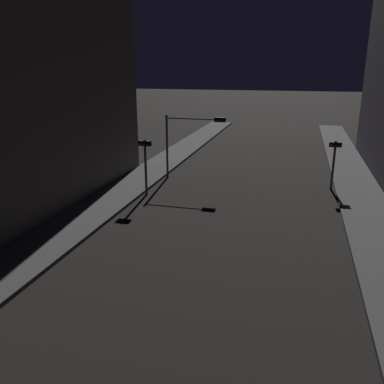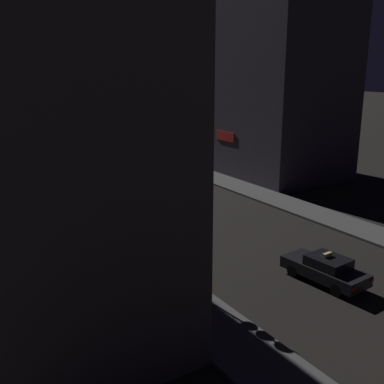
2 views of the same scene
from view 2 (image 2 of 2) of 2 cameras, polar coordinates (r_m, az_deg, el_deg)
The scene contains 9 objects.
sidewalk_left at distance 40.11m, azimuth -16.28°, elevation -0.73°, with size 2.97×67.77×0.17m, color #4C4C4C.
sidewalk_right at distance 46.29m, azimuth 2.03°, elevation 1.99°, with size 2.97×67.77×0.17m, color #4C4C4C.
building_facade_left at distance 27.87m, azimuth -22.52°, elevation 10.14°, with size 7.76×30.17×17.58m.
building_facade_right at distance 52.53m, azimuth 5.34°, elevation 15.77°, with size 10.03×26.41×22.45m.
taxi at distance 24.89m, azimuth 16.02°, elevation -9.04°, with size 2.18×4.59×1.62m.
traffic_light_overhead at distance 42.97m, azimuth -13.15°, elevation 5.14°, with size 4.39×0.41×4.69m.
traffic_light_left_kerb at distance 38.46m, azimuth -13.39°, elevation 2.68°, with size 0.80×0.42×3.64m.
traffic_light_right_kerb at distance 47.15m, azimuth -1.54°, elevation 5.12°, with size 0.80×0.41×3.33m.
sign_pole_left at distance 21.94m, azimuth -0.15°, elevation -5.60°, with size 0.62×0.10×4.48m.
Camera 2 is at (-17.58, -5.47, 10.75)m, focal length 43.49 mm.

